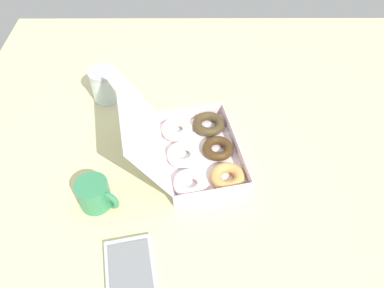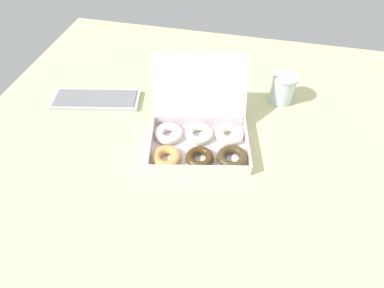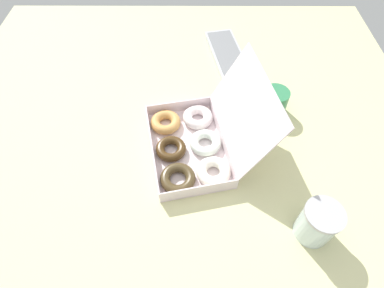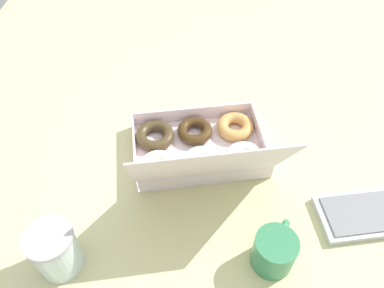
# 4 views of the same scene
# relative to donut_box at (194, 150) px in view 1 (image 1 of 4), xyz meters

# --- Properties ---
(ground_plane) EXTENTS (1.80, 1.80, 0.02)m
(ground_plane) POSITION_rel_donut_box_xyz_m (-0.03, -0.05, -0.04)
(ground_plane) COLOR beige
(donut_box) EXTENTS (0.42, 0.42, 0.27)m
(donut_box) POSITION_rel_donut_box_xyz_m (0.00, 0.00, 0.00)
(donut_box) COLOR white
(donut_box) RESTS_ON ground_plane
(coffee_mug) EXTENTS (0.09, 0.13, 0.09)m
(coffee_mug) POSITION_rel_donut_box_xyz_m (-0.18, 0.29, 0.01)
(coffee_mug) COLOR #348253
(coffee_mug) RESTS_ON ground_plane
(glass_jar) EXTENTS (0.10, 0.10, 0.13)m
(glass_jar) POSITION_rel_donut_box_xyz_m (0.29, 0.33, 0.03)
(glass_jar) COLOR silver
(glass_jar) RESTS_ON ground_plane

